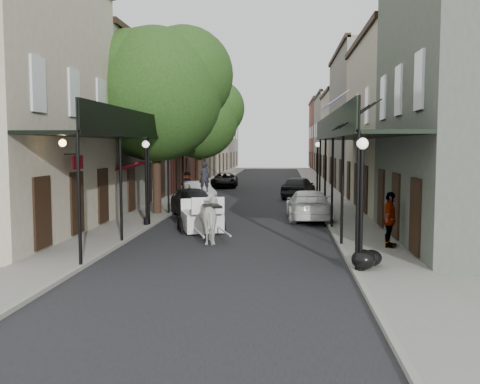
% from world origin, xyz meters
% --- Properties ---
extents(ground, '(140.00, 140.00, 0.00)m').
position_xyz_m(ground, '(0.00, 0.00, 0.00)').
color(ground, gray).
rests_on(ground, ground).
extents(road, '(8.00, 90.00, 0.01)m').
position_xyz_m(road, '(0.00, 20.00, 0.01)').
color(road, black).
rests_on(road, ground).
extents(sidewalk_left, '(2.20, 90.00, 0.12)m').
position_xyz_m(sidewalk_left, '(-5.00, 20.00, 0.06)').
color(sidewalk_left, gray).
rests_on(sidewalk_left, ground).
extents(sidewalk_right, '(2.20, 90.00, 0.12)m').
position_xyz_m(sidewalk_right, '(5.00, 20.00, 0.06)').
color(sidewalk_right, gray).
rests_on(sidewalk_right, ground).
extents(building_row_left, '(5.00, 80.00, 10.50)m').
position_xyz_m(building_row_left, '(-8.60, 30.00, 5.25)').
color(building_row_left, '#BDB197').
rests_on(building_row_left, ground).
extents(building_row_right, '(5.00, 80.00, 10.50)m').
position_xyz_m(building_row_right, '(8.60, 30.00, 5.25)').
color(building_row_right, slate).
rests_on(building_row_right, ground).
extents(gallery_left, '(2.20, 18.05, 4.88)m').
position_xyz_m(gallery_left, '(-4.79, 6.98, 4.05)').
color(gallery_left, black).
rests_on(gallery_left, sidewalk_left).
extents(gallery_right, '(2.20, 18.05, 4.88)m').
position_xyz_m(gallery_right, '(4.79, 6.98, 4.05)').
color(gallery_right, black).
rests_on(gallery_right, sidewalk_right).
extents(tree_near, '(7.31, 6.80, 9.63)m').
position_xyz_m(tree_near, '(-4.20, 10.18, 6.49)').
color(tree_near, '#382619').
rests_on(tree_near, sidewalk_left).
extents(tree_far, '(6.45, 6.00, 8.61)m').
position_xyz_m(tree_far, '(-4.25, 24.18, 5.84)').
color(tree_far, '#382619').
rests_on(tree_far, sidewalk_left).
extents(lamppost_right_near, '(0.32, 0.32, 3.71)m').
position_xyz_m(lamppost_right_near, '(4.10, -2.00, 2.05)').
color(lamppost_right_near, black).
rests_on(lamppost_right_near, sidewalk_right).
extents(lamppost_left, '(0.32, 0.32, 3.71)m').
position_xyz_m(lamppost_left, '(-4.10, 6.00, 2.05)').
color(lamppost_left, black).
rests_on(lamppost_left, sidewalk_left).
extents(lamppost_right_far, '(0.32, 0.32, 3.71)m').
position_xyz_m(lamppost_right_far, '(4.10, 18.00, 2.05)').
color(lamppost_right_far, black).
rests_on(lamppost_right_far, sidewalk_right).
extents(horse, '(1.59, 2.31, 1.78)m').
position_xyz_m(horse, '(-0.71, 2.63, 0.89)').
color(horse, silver).
rests_on(horse, ground).
extents(carriage, '(2.38, 2.96, 2.98)m').
position_xyz_m(carriage, '(-1.59, 5.26, 1.16)').
color(carriage, black).
rests_on(carriage, ground).
extents(pedestrian_walking, '(0.84, 0.70, 1.56)m').
position_xyz_m(pedestrian_walking, '(-3.50, 12.58, 0.78)').
color(pedestrian_walking, beige).
rests_on(pedestrian_walking, ground).
extents(pedestrian_sidewalk_left, '(1.06, 0.66, 1.57)m').
position_xyz_m(pedestrian_sidewalk_left, '(-5.15, 21.65, 0.91)').
color(pedestrian_sidewalk_left, gray).
rests_on(pedestrian_sidewalk_left, sidewalk_left).
extents(pedestrian_sidewalk_right, '(0.84, 1.21, 1.91)m').
position_xyz_m(pedestrian_sidewalk_right, '(5.58, 1.54, 1.08)').
color(pedestrian_sidewalk_right, gray).
rests_on(pedestrian_sidewalk_right, sidewalk_right).
extents(car_left_near, '(3.38, 4.81, 1.52)m').
position_xyz_m(car_left_near, '(-2.60, 9.48, 0.76)').
color(car_left_near, black).
rests_on(car_left_near, ground).
extents(car_left_mid, '(2.89, 4.20, 1.31)m').
position_xyz_m(car_left_mid, '(-3.56, 16.91, 0.66)').
color(car_left_mid, '#A3A4A9').
rests_on(car_left_mid, ground).
extents(car_left_far, '(2.27, 4.64, 1.27)m').
position_xyz_m(car_left_far, '(-3.19, 28.64, 0.63)').
color(car_left_far, black).
rests_on(car_left_far, ground).
extents(car_right_near, '(2.20, 5.07, 1.45)m').
position_xyz_m(car_right_near, '(3.13, 9.00, 0.73)').
color(car_right_near, white).
rests_on(car_right_near, ground).
extents(car_right_far, '(2.77, 4.80, 1.54)m').
position_xyz_m(car_right_far, '(2.95, 19.72, 0.77)').
color(car_right_far, black).
rests_on(car_right_far, ground).
extents(trash_bags, '(0.93, 1.08, 0.57)m').
position_xyz_m(trash_bags, '(4.32, -1.76, 0.39)').
color(trash_bags, black).
rests_on(trash_bags, sidewalk_right).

